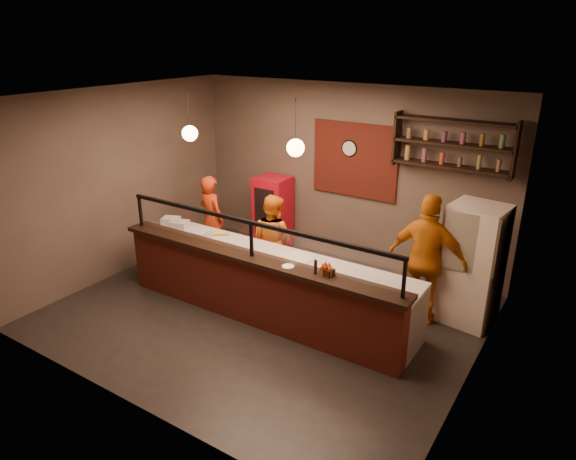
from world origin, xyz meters
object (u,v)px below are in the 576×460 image
Objects in this scene: cook_right at (427,260)px; condiment_caddy at (328,272)px; cook_mid at (273,239)px; pepper_mill at (316,267)px; wall_clock at (350,148)px; fridge at (472,265)px; cook_left at (212,218)px; red_cooler at (273,213)px; pizza_dough at (296,258)px.

cook_right is 11.88× the size of condiment_caddy.
cook_right is (2.56, 0.15, 0.20)m from cook_mid.
wall_clock is at bearing 108.59° from pepper_mill.
wall_clock is 0.17× the size of fridge.
cook_left reaches higher than red_cooler.
wall_clock is 0.19× the size of cook_mid.
wall_clock reaches higher than fridge.
pizza_dough is at bearing 25.63° from cook_right.
cook_right reaches higher than condiment_caddy.
cook_left reaches higher than pizza_dough.
cook_left is at bearing -168.03° from fridge.
cook_mid is at bearing -57.62° from red_cooler.
cook_right is 0.66m from fridge.
cook_left reaches higher than pepper_mill.
red_cooler is at bearing 133.86° from pepper_mill.
red_cooler is at bearing 177.57° from fridge.
cook_right is at bearing -170.44° from cook_mid.
wall_clock is 0.21× the size of red_cooler.
fridge is 9.18× the size of pepper_mill.
condiment_caddy is at bearing 169.09° from cook_left.
condiment_caddy is (-1.42, -1.71, 0.21)m from fridge.
cook_mid is at bearing -173.69° from cook_left.
red_cooler is 2.55m from pizza_dough.
wall_clock is 3.06m from pepper_mill.
fridge is (3.11, 0.51, 0.12)m from cook_mid.
cook_mid reaches higher than pizza_dough.
cook_left is 1.47m from cook_mid.
cook_mid is 7.95× the size of pepper_mill.
fridge is at bearing 28.47° from pizza_dough.
wall_clock is 2.63m from cook_right.
wall_clock is at bearing 97.21° from pizza_dough.
fridge reaches higher than cook_left.
pepper_mill is (-1.02, -1.40, 0.19)m from cook_right.
cook_right is at bearing -167.75° from cook_left.
cook_left reaches higher than condiment_caddy.
cook_mid is 2.02m from pepper_mill.
wall_clock is 2.95m from fridge.
cook_mid is 9.45× the size of condiment_caddy.
fridge is 2.53m from pizza_dough.
pepper_mill is (0.93, -2.76, -0.94)m from wall_clock.
wall_clock is 2.52m from pizza_dough.
fridge is (0.55, 0.36, -0.08)m from cook_right.
cook_right reaches higher than cook_left.
wall_clock reaches higher than red_cooler.
wall_clock is 0.15× the size of cook_right.
cook_mid is (1.46, -0.15, -0.03)m from cook_left.
red_cooler is 8.80× the size of condiment_caddy.
fridge is at bearing -21.73° from wall_clock.
pizza_dough is (2.35, -0.85, 0.10)m from cook_left.
cook_right reaches higher than fridge.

